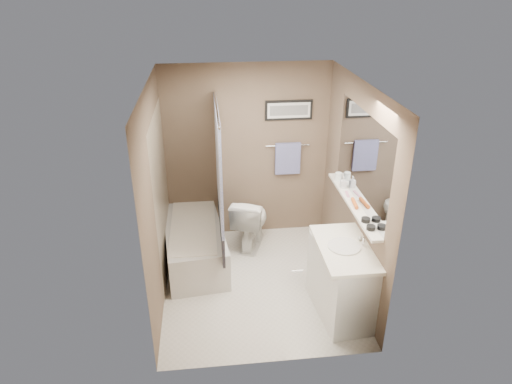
{
  "coord_description": "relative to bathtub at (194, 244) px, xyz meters",
  "views": [
    {
      "loc": [
        -0.52,
        -4.46,
        3.4
      ],
      "look_at": [
        0.0,
        0.15,
        1.15
      ],
      "focal_mm": 32.0,
      "sensor_mm": 36.0,
      "label": 1
    }
  ],
  "objects": [
    {
      "name": "towel_bar",
      "position": [
        1.3,
        0.64,
        1.05
      ],
      "size": [
        0.6,
        0.02,
        0.02
      ],
      "primitive_type": "cylinder",
      "rotation": [
        0.0,
        1.57,
        0.0
      ],
      "color": "silver",
      "rests_on": "wall_back"
    },
    {
      "name": "art_mat",
      "position": [
        1.3,
        0.65,
        1.53
      ],
      "size": [
        0.56,
        0.0,
        0.2
      ],
      "primitive_type": "cube",
      "color": "white",
      "rests_on": "art_frame"
    },
    {
      "name": "curtain_lower",
      "position": [
        0.35,
        -0.07,
        0.33
      ],
      "size": [
        0.03,
        1.45,
        0.36
      ],
      "primitive_type": "cube",
      "color": "#222D40",
      "rests_on": "curtain_rod"
    },
    {
      "name": "wall_right",
      "position": [
        1.83,
        -0.57,
        0.95
      ],
      "size": [
        0.04,
        2.5,
        2.4
      ],
      "primitive_type": "cube",
      "color": "brown",
      "rests_on": "ground"
    },
    {
      "name": "art_frame",
      "position": [
        1.3,
        0.66,
        1.53
      ],
      "size": [
        0.62,
        0.02,
        0.26
      ],
      "primitive_type": "cube",
      "color": "black",
      "rests_on": "wall_back"
    },
    {
      "name": "wall_front",
      "position": [
        0.75,
        -1.8,
        0.95
      ],
      "size": [
        2.2,
        0.04,
        2.4
      ],
      "primitive_type": "cube",
      "color": "brown",
      "rests_on": "ground"
    },
    {
      "name": "sink_basin",
      "position": [
        1.58,
        -1.18,
        0.6
      ],
      "size": [
        0.34,
        0.34,
        0.01
      ],
      "primitive_type": "cylinder",
      "color": "silver",
      "rests_on": "countertop"
    },
    {
      "name": "door_handle",
      "position": [
        0.97,
        -1.76,
        0.75
      ],
      "size": [
        0.1,
        0.02,
        0.02
      ],
      "primitive_type": "cylinder",
      "rotation": [
        0.0,
        1.57,
        0.0
      ],
      "color": "silver",
      "rests_on": "door"
    },
    {
      "name": "pink_comb",
      "position": [
        1.79,
        -0.53,
        0.87
      ],
      "size": [
        0.05,
        0.16,
        0.01
      ],
      "primitive_type": "cube",
      "rotation": [
        0.0,
        0.0,
        -0.12
      ],
      "color": "#CB7C94",
      "rests_on": "shelf"
    },
    {
      "name": "bathtub",
      "position": [
        0.0,
        0.0,
        0.0
      ],
      "size": [
        0.86,
        1.57,
        0.5
      ],
      "primitive_type": "cube",
      "rotation": [
        0.0,
        0.0,
        0.11
      ],
      "color": "silver",
      "rests_on": "ground"
    },
    {
      "name": "tub_rim",
      "position": [
        -0.0,
        0.0,
        0.25
      ],
      "size": [
        0.56,
        1.36,
        0.02
      ],
      "primitive_type": "cube",
      "color": "white",
      "rests_on": "bathtub"
    },
    {
      "name": "candle_bowl_near",
      "position": [
        1.79,
        -1.31,
        0.89
      ],
      "size": [
        0.09,
        0.09,
        0.04
      ],
      "primitive_type": "cylinder",
      "color": "black",
      "rests_on": "shelf"
    },
    {
      "name": "toilet",
      "position": [
        0.76,
        0.3,
        0.12
      ],
      "size": [
        0.63,
        0.82,
        0.74
      ],
      "primitive_type": "imported",
      "rotation": [
        0.0,
        0.0,
        2.8
      ],
      "color": "white",
      "rests_on": "ground"
    },
    {
      "name": "soap_bottle",
      "position": [
        1.79,
        -0.35,
        0.93
      ],
      "size": [
        0.07,
        0.07,
        0.14
      ],
      "primitive_type": "imported",
      "rotation": [
        0.0,
        0.0,
        -0.07
      ],
      "color": "#999999",
      "rests_on": "shelf"
    },
    {
      "name": "shelf",
      "position": [
        1.79,
        -0.72,
        0.85
      ],
      "size": [
        0.12,
        1.6,
        0.03
      ],
      "primitive_type": "cube",
      "color": "silver",
      "rests_on": "wall_right"
    },
    {
      "name": "art_image",
      "position": [
        1.3,
        0.64,
        1.53
      ],
      "size": [
        0.5,
        0.0,
        0.13
      ],
      "primitive_type": "cube",
      "color": "#595959",
      "rests_on": "art_mat"
    },
    {
      "name": "faucet_knob",
      "position": [
        1.78,
        -1.08,
        0.62
      ],
      "size": [
        0.05,
        0.05,
        0.05
      ],
      "primitive_type": "sphere",
      "color": "silver",
      "rests_on": "countertop"
    },
    {
      "name": "wall_left",
      "position": [
        -0.33,
        -0.57,
        0.95
      ],
      "size": [
        0.04,
        2.5,
        2.4
      ],
      "primitive_type": "cube",
      "color": "brown",
      "rests_on": "ground"
    },
    {
      "name": "curtain_upper",
      "position": [
        0.35,
        -0.07,
        1.15
      ],
      "size": [
        0.03,
        1.45,
        1.28
      ],
      "primitive_type": "cube",
      "color": "white",
      "rests_on": "curtain_rod"
    },
    {
      "name": "candle_bowl_far",
      "position": [
        1.79,
        -1.16,
        0.89
      ],
      "size": [
        0.09,
        0.09,
        0.04
      ],
      "primitive_type": "cylinder",
      "color": "black",
      "rests_on": "shelf"
    },
    {
      "name": "ceiling",
      "position": [
        0.75,
        -0.57,
        2.13
      ],
      "size": [
        2.2,
        2.5,
        0.04
      ],
      "primitive_type": "cube",
      "color": "silver",
      "rests_on": "wall_back"
    },
    {
      "name": "curtain_rod",
      "position": [
        0.35,
        -0.07,
        1.8
      ],
      "size": [
        0.02,
        1.55,
        0.02
      ],
      "primitive_type": "cylinder",
      "rotation": [
        1.57,
        0.0,
        0.0
      ],
      "color": "silver",
      "rests_on": "wall_left"
    },
    {
      "name": "faucet_spout",
      "position": [
        1.78,
        -1.18,
        0.64
      ],
      "size": [
        0.02,
        0.02,
        0.1
      ],
      "primitive_type": "cylinder",
      "color": "white",
      "rests_on": "countertop"
    },
    {
      "name": "glass_jar",
      "position": [
        1.79,
        -0.14,
        0.92
      ],
      "size": [
        0.08,
        0.08,
        0.1
      ],
      "primitive_type": "cylinder",
      "color": "white",
      "rests_on": "shelf"
    },
    {
      "name": "wall_back",
      "position": [
        0.75,
        0.66,
        0.95
      ],
      "size": [
        2.2,
        0.04,
        2.4
      ],
      "primitive_type": "cube",
      "color": "brown",
      "rests_on": "ground"
    },
    {
      "name": "hair_brush_front",
      "position": [
        1.79,
        -0.79,
        0.89
      ],
      "size": [
        0.06,
        0.22,
        0.04
      ],
      "primitive_type": "cylinder",
      "rotation": [
        1.57,
        0.0,
        -0.1
      ],
      "color": "#C8561C",
      "rests_on": "shelf"
    },
    {
      "name": "towel",
      "position": [
        1.3,
        0.62,
        0.87
      ],
      "size": [
        0.34,
        0.05,
        0.44
      ],
      "primitive_type": "cube",
      "color": "#989FDE",
      "rests_on": "towel_bar"
    },
    {
      "name": "countertop",
      "position": [
        1.59,
        -1.18,
        0.57
      ],
      "size": [
        0.54,
        0.96,
        0.04
      ],
      "primitive_type": "cube",
      "color": "white",
      "rests_on": "vanity"
    },
    {
      "name": "mirror",
      "position": [
        1.84,
        -0.72,
        1.37
      ],
      "size": [
        0.02,
        1.6,
        1.0
      ],
      "primitive_type": "cube",
      "color": "silver",
      "rests_on": "wall_right"
    },
    {
      "name": "door",
      "position": [
        1.3,
        -1.81,
        0.75
      ],
      "size": [
        0.8,
        0.02,
        2.0
      ],
      "primitive_type": "cube",
      "color": "silver",
      "rests_on": "wall_front"
    },
    {
      "name": "ground",
      "position": [
        0.75,
        -0.57,
        -0.25
      ],
      "size": [
        2.5,
        2.5,
        0.0
      ],
      "primitive_type": "plane",
      "color": "silver",
      "rests_on": "ground"
    },
    {
      "name": "vanity",
      "position": [
        1.6,
        -1.18,
        0.15
      ],
      "size": [
        0.59,
        0.95,
        0.8
      ],
      "primitive_type": "cube",
      "rotation": [
        0.0,
        0.0,
        0.1
      ],
      "color": "white",
      "rests_on": "ground"
    },
    {
      "name": "tile_surround",
      "position": [
        -0.34,
        -0.07,
        0.75
      ],
      "size": [
        0.02,
        1.55,
        2.0
      ],
      "primitive_type": "cube",
      "color": "tan",
      "rests_on": "wall_left"
    }
  ]
}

